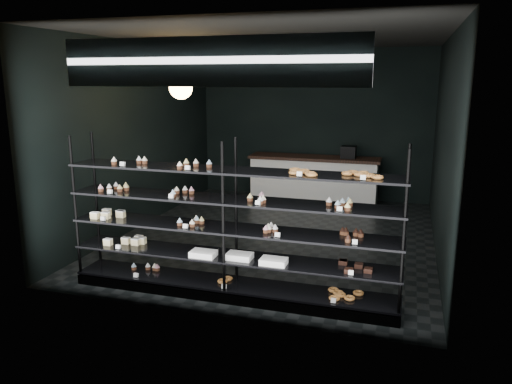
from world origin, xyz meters
TOP-DOWN VIEW (x-y plane):
  - room at (0.00, 0.00)m, footprint 5.01×6.01m
  - display_shelf at (0.02, -2.45)m, footprint 4.00×0.50m
  - signage at (0.00, -2.93)m, footprint 3.30×0.05m
  - pendant_lamp at (-1.27, -0.89)m, footprint 0.35×0.35m
  - service_counter at (0.14, 2.50)m, footprint 2.73×0.65m

SIDE VIEW (x-z plane):
  - service_counter at x=0.14m, z-range -0.11..1.12m
  - display_shelf at x=0.02m, z-range -0.33..1.58m
  - room at x=0.00m, z-range 0.00..3.20m
  - pendant_lamp at x=-1.27m, z-range 2.00..2.90m
  - signage at x=0.00m, z-range 2.50..3.00m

